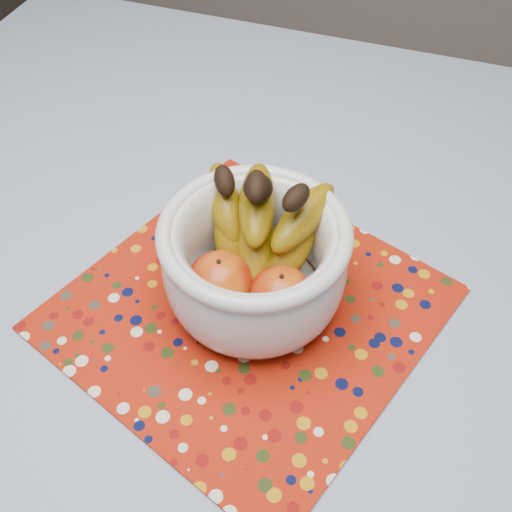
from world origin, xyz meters
name	(u,v)px	position (x,y,z in m)	size (l,w,h in m)	color
table	(218,335)	(0.00, 0.00, 0.67)	(1.20, 1.20, 0.75)	brown
tablecloth	(215,299)	(0.00, 0.00, 0.76)	(1.32, 1.32, 0.01)	slate
placemat	(248,308)	(0.05, 0.00, 0.76)	(0.40, 0.40, 0.00)	#961908
fruit_bowl	(256,251)	(0.05, 0.02, 0.84)	(0.24, 0.23, 0.18)	silver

